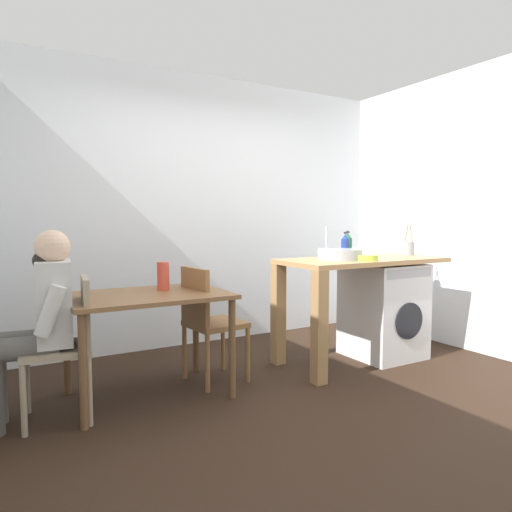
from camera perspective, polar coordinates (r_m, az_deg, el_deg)
name	(u,v)px	position (r m, az deg, el deg)	size (l,w,h in m)	color
ground_plane	(299,396)	(3.49, 5.27, -16.71)	(5.46, 5.46, 0.00)	black
wall_back	(200,211)	(4.79, -6.86, 5.52)	(4.60, 0.10, 2.70)	silver
wall_counter_side	(490,210)	(4.83, 26.76, 5.06)	(0.10, 3.80, 2.70)	silver
dining_table	(148,307)	(3.39, -13.14, -6.13)	(1.10, 0.76, 0.74)	brown
chair_person_seat	(69,339)	(3.20, -22.03, -9.46)	(0.45, 0.45, 0.90)	gray
chair_opposite	(207,318)	(3.62, -6.01, -7.56)	(0.44, 0.44, 0.90)	olive
seated_person	(39,316)	(3.17, -25.04, -6.67)	(0.52, 0.53, 1.20)	#595651
kitchen_counter	(344,278)	(4.09, 10.76, -2.61)	(1.50, 0.68, 0.92)	tan
washing_machine	(383,310)	(4.46, 15.35, -6.41)	(0.60, 0.61, 0.86)	white
sink_basin	(340,254)	(4.04, 10.24, 0.20)	(0.38, 0.38, 0.09)	#9EA0A5
tap	(327,242)	(4.17, 8.66, 1.67)	(0.02, 0.02, 0.28)	#B2B2B7
bottle_tall_green	(345,246)	(4.25, 10.90, 1.22)	(0.07, 0.07, 0.23)	navy
bottle_squat_brown	(348,245)	(4.41, 11.18, 1.35)	(0.08, 0.08, 0.24)	#19592D
mixing_bowl	(367,257)	(3.97, 13.48, -0.17)	(0.18, 0.18, 0.05)	#A8C63D
utensil_crock	(408,248)	(4.69, 18.19, 0.94)	(0.11, 0.11, 0.30)	gray
vase	(163,276)	(3.50, -11.33, -2.43)	(0.09, 0.09, 0.21)	#D84C38
scissors	(366,259)	(4.11, 13.40, -0.35)	(0.15, 0.06, 0.01)	#B2B2B7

